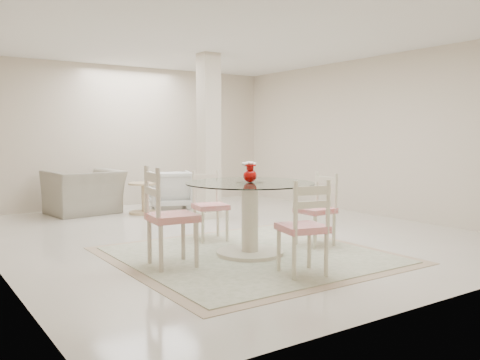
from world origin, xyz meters
TOP-DOWN VIEW (x-y plane):
  - ground at (0.00, 0.00)m, footprint 7.00×7.00m
  - room_shell at (0.00, 0.00)m, footprint 6.02×7.02m
  - column at (0.50, 1.30)m, footprint 0.30×0.30m
  - area_rug at (-0.52, -1.32)m, footprint 2.90×2.90m
  - dining_table at (-0.52, -1.32)m, footprint 1.45×1.45m
  - red_vase at (-0.52, -1.31)m, footprint 0.18×0.15m
  - dining_chair_east at (0.50, -1.36)m, footprint 0.41×0.41m
  - dining_chair_north at (-0.46, -0.30)m, footprint 0.47×0.47m
  - dining_chair_west at (-1.54, -1.26)m, footprint 0.52×0.52m
  - dining_chair_south at (-0.58, -2.33)m, footprint 0.50×0.50m
  - recliner_taupe at (-1.12, 2.84)m, footprint 1.29×1.17m
  - armchair_white at (0.45, 2.63)m, footprint 0.97×0.99m
  - side_table at (-0.25, 2.27)m, footprint 0.52×0.52m

SIDE VIEW (x-z plane):
  - ground at x=0.00m, z-range 0.00..0.00m
  - area_rug at x=-0.52m, z-range 0.00..0.02m
  - side_table at x=-0.25m, z-range -0.02..0.52m
  - armchair_white at x=0.45m, z-range 0.00..0.71m
  - recliner_taupe at x=-1.12m, z-range 0.00..0.76m
  - dining_table at x=-0.52m, z-range 0.01..0.85m
  - dining_chair_east at x=0.50m, z-range 0.03..1.02m
  - dining_chair_north at x=-0.46m, z-range 0.03..1.03m
  - dining_chair_south at x=-0.58m, z-range 0.03..1.07m
  - dining_chair_west at x=-1.54m, z-range 0.03..1.19m
  - red_vase at x=-0.52m, z-range 0.83..1.07m
  - column at x=0.50m, z-range 0.00..2.70m
  - room_shell at x=0.00m, z-range 0.50..3.21m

